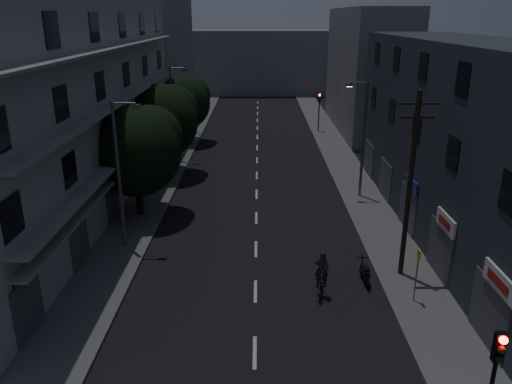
{
  "coord_description": "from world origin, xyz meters",
  "views": [
    {
      "loc": [
        0.13,
        -14.0,
        12.22
      ],
      "look_at": [
        0.0,
        12.0,
        3.0
      ],
      "focal_mm": 35.0,
      "sensor_mm": 36.0,
      "label": 1
    }
  ],
  "objects_px": {
    "traffic_signal_near": "(495,369)",
    "cyclist": "(321,281)",
    "utility_pole": "(410,183)",
    "bus_stop_sign": "(417,266)",
    "motorcycle": "(365,274)"
  },
  "relations": [
    {
      "from": "cyclist",
      "to": "motorcycle",
      "type": "bearing_deg",
      "value": 36.79
    },
    {
      "from": "bus_stop_sign",
      "to": "utility_pole",
      "type": "bearing_deg",
      "value": 87.81
    },
    {
      "from": "traffic_signal_near",
      "to": "motorcycle",
      "type": "height_order",
      "value": "traffic_signal_near"
    },
    {
      "from": "traffic_signal_near",
      "to": "utility_pole",
      "type": "relative_size",
      "value": 0.46
    },
    {
      "from": "traffic_signal_near",
      "to": "cyclist",
      "type": "distance_m",
      "value": 9.91
    },
    {
      "from": "cyclist",
      "to": "traffic_signal_near",
      "type": "bearing_deg",
      "value": -59.07
    },
    {
      "from": "motorcycle",
      "to": "cyclist",
      "type": "relative_size",
      "value": 0.81
    },
    {
      "from": "utility_pole",
      "to": "bus_stop_sign",
      "type": "height_order",
      "value": "utility_pole"
    },
    {
      "from": "cyclist",
      "to": "utility_pole",
      "type": "bearing_deg",
      "value": 32.95
    },
    {
      "from": "traffic_signal_near",
      "to": "bus_stop_sign",
      "type": "bearing_deg",
      "value": 86.66
    },
    {
      "from": "bus_stop_sign",
      "to": "cyclist",
      "type": "bearing_deg",
      "value": 170.46
    },
    {
      "from": "traffic_signal_near",
      "to": "motorcycle",
      "type": "bearing_deg",
      "value": 97.56
    },
    {
      "from": "utility_pole",
      "to": "motorcycle",
      "type": "xyz_separation_m",
      "value": [
        -1.92,
        -0.67,
        -4.4
      ]
    },
    {
      "from": "bus_stop_sign",
      "to": "cyclist",
      "type": "height_order",
      "value": "bus_stop_sign"
    },
    {
      "from": "utility_pole",
      "to": "bus_stop_sign",
      "type": "bearing_deg",
      "value": -92.19
    }
  ]
}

